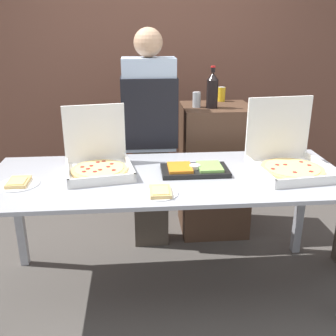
{
  "coord_description": "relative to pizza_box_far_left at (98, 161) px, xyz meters",
  "views": [
    {
      "loc": [
        -0.2,
        -2.32,
        1.78
      ],
      "look_at": [
        0.0,
        0.0,
        0.92
      ],
      "focal_mm": 42.0,
      "sensor_mm": 36.0,
      "label": 1
    }
  ],
  "objects": [
    {
      "name": "pizza_box_far_left",
      "position": [
        0.0,
        0.0,
        0.0
      ],
      "size": [
        0.48,
        0.49,
        0.41
      ],
      "rotation": [
        0.0,
        0.0,
        0.17
      ],
      "color": "white",
      "rests_on": "buffet_table"
    },
    {
      "name": "soda_can_silver",
      "position": [
        0.75,
        0.7,
        0.26
      ],
      "size": [
        0.07,
        0.07,
        0.12
      ],
      "color": "silver",
      "rests_on": "sideboard_podium"
    },
    {
      "name": "brick_wall_behind",
      "position": [
        0.45,
        1.59,
        0.46
      ],
      "size": [
        10.0,
        0.06,
        2.8
      ],
      "color": "brown",
      "rests_on": "ground_plane"
    },
    {
      "name": "sideboard_podium",
      "position": [
        0.92,
        0.74,
        -0.37
      ],
      "size": [
        0.57,
        0.5,
        1.13
      ],
      "color": "#4C3323",
      "rests_on": "ground_plane"
    },
    {
      "name": "ground_plane",
      "position": [
        0.45,
        -0.11,
        -0.94
      ],
      "size": [
        16.0,
        16.0,
        0.0
      ],
      "primitive_type": "plane",
      "color": "#514C47"
    },
    {
      "name": "veggie_tray",
      "position": [
        0.62,
        -0.08,
        -0.05
      ],
      "size": [
        0.43,
        0.24,
        0.05
      ],
      "color": "black",
      "rests_on": "buffet_table"
    },
    {
      "name": "soda_bottle",
      "position": [
        0.87,
        0.66,
        0.34
      ],
      "size": [
        0.09,
        0.09,
        0.33
      ],
      "color": "black",
      "rests_on": "sideboard_podium"
    },
    {
      "name": "buffet_table",
      "position": [
        0.45,
        -0.11,
        -0.17
      ],
      "size": [
        2.28,
        0.9,
        0.87
      ],
      "color": "#A8AAB2",
      "rests_on": "ground_plane"
    },
    {
      "name": "person_server_vest",
      "position": [
        0.36,
        0.56,
        0.05
      ],
      "size": [
        0.42,
        0.24,
        1.75
      ],
      "rotation": [
        0.0,
        0.0,
        3.14
      ],
      "color": "#473D33",
      "rests_on": "ground_plane"
    },
    {
      "name": "pizza_box_near_right",
      "position": [
        1.24,
        -0.08,
        0.01
      ],
      "size": [
        0.51,
        0.52,
        0.45
      ],
      "rotation": [
        0.0,
        0.0,
        0.12
      ],
      "color": "white",
      "rests_on": "buffet_table"
    },
    {
      "name": "paper_plate_front_center",
      "position": [
        0.38,
        -0.4,
        -0.06
      ],
      "size": [
        0.2,
        0.2,
        0.03
      ],
      "color": "white",
      "rests_on": "buffet_table"
    },
    {
      "name": "soda_can_colored",
      "position": [
        1.0,
        0.94,
        0.26
      ],
      "size": [
        0.07,
        0.07,
        0.12
      ],
      "color": "gold",
      "rests_on": "sideboard_podium"
    },
    {
      "name": "paper_plate_front_right",
      "position": [
        -0.46,
        -0.19,
        -0.06
      ],
      "size": [
        0.24,
        0.24,
        0.03
      ],
      "color": "white",
      "rests_on": "buffet_table"
    }
  ]
}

